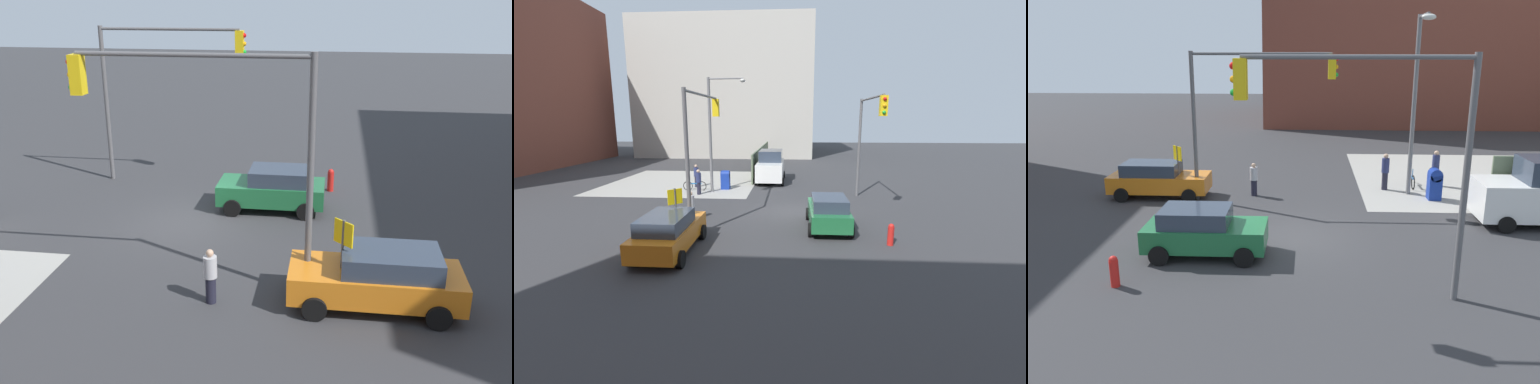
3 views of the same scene
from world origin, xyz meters
The scene contains 18 objects.
ground_plane centered at (0.00, 0.00, 0.00)m, with size 120.00×120.00×0.00m, color #333335.
sidewalk_corner centered at (9.00, 9.00, 0.01)m, with size 12.00×12.00×0.01m, color #9E9B93.
construction_fence centered at (16.58, 3.20, 1.20)m, with size 17.17×0.12×2.40m, color #56664C.
building_loft_east centered at (36.00, 9.43, 9.10)m, with size 20.00×24.00×18.21m.
smokestack centered at (28.10, 30.00, 9.32)m, with size 1.80×1.80×18.63m, color brown.
traffic_signal_nw_corner centered at (-2.06, 4.50, 4.68)m, with size 6.30×0.36×6.50m.
traffic_signal_se_corner centered at (2.16, -4.50, 4.67)m, with size 6.07×0.36×6.50m.
street_lamp_corner centered at (5.17, 5.43, 4.70)m, with size 0.56×2.67×8.00m.
warning_sign_two_way centered at (-5.40, 4.81, 1.64)m, with size 0.48×0.48×2.40m.
mailbox_blue centered at (6.20, 5.00, 0.76)m, with size 0.56×0.64×1.43m.
fire_hydrant centered at (-5.00, -4.20, 0.49)m, with size 0.26×0.26×0.94m.
coupe_green centered at (-2.90, -1.80, 0.84)m, with size 3.94×2.02×1.62m.
sedan_orange centered at (-6.36, 4.79, 0.84)m, with size 4.46×2.02×1.62m.
van_white_delivery centered at (9.79, 1.80, 1.28)m, with size 5.40×2.32×2.62m.
pedestrian_crossing centered at (4.20, 6.50, 0.93)m, with size 0.36×0.36×1.78m.
pedestrian_waiting centered at (6.80, 7.40, 0.93)m, with size 0.36×0.36×1.77m.
pedestrian_walking_north centered at (-2.00, 5.20, 0.80)m, with size 0.36×0.36×1.55m.
bicycle_leaning_on_fence centered at (5.60, 7.20, 0.35)m, with size 0.05×1.75×0.97m.
Camera 2 is at (-18.94, -0.05, 5.21)m, focal length 24.00 mm.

